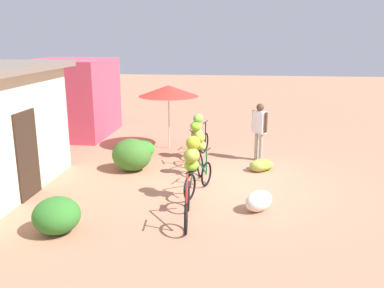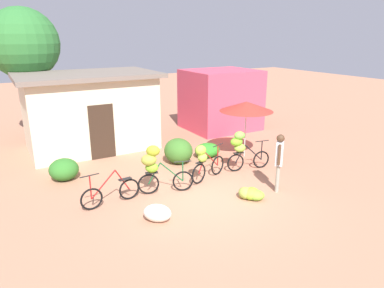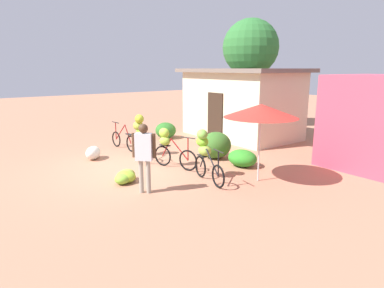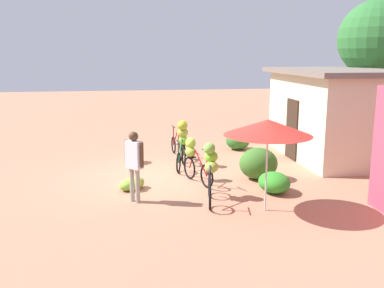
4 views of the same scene
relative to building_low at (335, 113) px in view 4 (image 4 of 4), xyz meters
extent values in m
plane|color=#AF7558|center=(1.50, -6.22, -1.51)|extent=(60.00, 60.00, 0.00)
cube|color=beige|center=(0.00, 0.00, -0.10)|extent=(4.71, 2.99, 2.81)
cube|color=#72665B|center=(0.00, 0.00, 1.39)|extent=(5.21, 3.49, 0.16)
cube|color=#332319|center=(0.00, -1.51, -0.51)|extent=(0.90, 0.06, 2.00)
cylinder|color=brown|center=(-1.86, 2.42, 0.08)|extent=(0.27, 0.27, 3.17)
sphere|color=#2D6F30|center=(-1.86, 2.42, 2.52)|extent=(2.86, 2.86, 2.86)
ellipsoid|color=#307227|center=(-1.66, -2.90, -1.16)|extent=(0.91, 0.89, 0.69)
ellipsoid|color=#396C26|center=(2.16, -3.34, -1.06)|extent=(0.99, 1.08, 0.90)
ellipsoid|color=#2F8E27|center=(3.39, -3.31, -1.25)|extent=(0.97, 0.79, 0.52)
cylinder|color=beige|center=(4.62, -3.96, -0.50)|extent=(0.04, 0.04, 2.01)
cone|color=red|center=(4.62, -3.96, 0.40)|extent=(1.94, 1.94, 0.35)
torus|color=black|center=(-1.43, -5.32, -1.21)|extent=(0.60, 0.10, 0.60)
torus|color=black|center=(-0.37, -5.23, -1.21)|extent=(0.60, 0.10, 0.60)
cylinder|color=maroon|center=(-0.55, -5.25, -0.88)|extent=(0.41, 0.07, 0.66)
cylinder|color=maroon|center=(-1.09, -5.29, -0.88)|extent=(0.72, 0.10, 0.67)
cylinder|color=black|center=(-1.43, -5.32, -0.55)|extent=(0.50, 0.07, 0.03)
cylinder|color=maroon|center=(-1.43, -5.32, -0.88)|extent=(0.04, 0.04, 0.66)
cube|color=black|center=(-0.47, -5.24, -0.88)|extent=(0.37, 0.17, 0.02)
torus|color=black|center=(1.18, -5.48, -1.20)|extent=(0.60, 0.23, 0.61)
torus|color=black|center=(0.22, -5.19, -1.20)|extent=(0.60, 0.23, 0.61)
cylinder|color=#19592D|center=(0.39, -5.24, -0.89)|extent=(0.37, 0.15, 0.64)
cylinder|color=#19592D|center=(0.87, -5.39, -0.89)|extent=(0.65, 0.23, 0.65)
cylinder|color=black|center=(1.18, -5.48, -0.60)|extent=(0.49, 0.18, 0.03)
cylinder|color=#19592D|center=(1.18, -5.48, -0.90)|extent=(0.04, 0.04, 0.60)
cube|color=black|center=(0.32, -5.22, -0.86)|extent=(0.39, 0.24, 0.02)
ellipsoid|color=#7ABC29|center=(0.33, -5.21, -0.71)|extent=(0.47, 0.44, 0.29)
ellipsoid|color=#93A137|center=(0.25, -5.23, -0.46)|extent=(0.50, 0.44, 0.32)
ellipsoid|color=#939E24|center=(0.37, -5.25, -0.21)|extent=(0.48, 0.45, 0.31)
torus|color=black|center=(2.75, -4.94, -1.19)|extent=(0.62, 0.26, 0.64)
torus|color=black|center=(1.85, -5.26, -1.19)|extent=(0.62, 0.26, 0.64)
cylinder|color=maroon|center=(2.01, -5.20, -0.90)|extent=(0.36, 0.16, 0.60)
cylinder|color=maroon|center=(2.46, -5.04, -0.90)|extent=(0.62, 0.25, 0.61)
cylinder|color=black|center=(2.75, -4.94, -0.50)|extent=(0.48, 0.19, 0.03)
cylinder|color=maroon|center=(2.75, -4.94, -0.85)|extent=(0.04, 0.04, 0.68)
cube|color=black|center=(1.94, -5.23, -0.84)|extent=(0.39, 0.25, 0.02)
ellipsoid|color=#93BB3E|center=(1.99, -5.25, -0.69)|extent=(0.43, 0.41, 0.28)
ellipsoid|color=#95C437|center=(1.93, -5.24, -0.45)|extent=(0.38, 0.32, 0.31)
torus|color=black|center=(4.37, -5.18, -1.20)|extent=(0.60, 0.16, 0.61)
torus|color=black|center=(3.43, -5.01, -1.20)|extent=(0.60, 0.16, 0.61)
cylinder|color=black|center=(3.59, -5.04, -0.92)|extent=(0.37, 0.10, 0.59)
cylinder|color=black|center=(4.07, -5.13, -0.92)|extent=(0.65, 0.15, 0.60)
cylinder|color=black|center=(4.37, -5.18, -0.55)|extent=(0.50, 0.12, 0.03)
cylinder|color=black|center=(4.37, -5.18, -0.88)|extent=(0.04, 0.04, 0.66)
cube|color=black|center=(3.52, -5.03, -0.87)|extent=(0.38, 0.20, 0.02)
ellipsoid|color=#8FB341|center=(3.59, -4.99, -0.72)|extent=(0.43, 0.35, 0.29)
ellipsoid|color=#74C32A|center=(3.46, -4.97, -0.49)|extent=(0.48, 0.42, 0.28)
ellipsoid|color=#73B542|center=(3.53, -5.03, -0.27)|extent=(0.43, 0.39, 0.27)
ellipsoid|color=#90C433|center=(2.56, -6.92, -1.35)|extent=(0.52, 0.48, 0.31)
ellipsoid|color=#7DB536|center=(2.64, -7.00, -1.37)|extent=(0.63, 0.62, 0.28)
ellipsoid|color=#93A63F|center=(2.45, -6.78, -1.35)|extent=(0.51, 0.55, 0.31)
ellipsoid|color=#8BB02C|center=(2.61, -6.88, -1.36)|extent=(0.66, 0.66, 0.30)
ellipsoid|color=silver|center=(-0.20, -6.72, -1.29)|extent=(0.81, 0.80, 0.44)
cylinder|color=gray|center=(3.63, -6.78, -1.09)|extent=(0.11, 0.11, 0.83)
cylinder|color=gray|center=(3.50, -6.91, -1.09)|extent=(0.11, 0.11, 0.83)
cube|color=silver|center=(3.57, -6.84, -0.35)|extent=(0.42, 0.42, 0.66)
cylinder|color=#4C3321|center=(3.74, -6.66, -0.32)|extent=(0.08, 0.08, 0.59)
cylinder|color=#4C3321|center=(3.39, -7.02, -0.32)|extent=(0.08, 0.08, 0.59)
sphere|color=#4C3321|center=(3.57, -6.84, 0.09)|extent=(0.22, 0.22, 0.22)
camera|label=1|loc=(-8.48, -6.27, 2.09)|focal=38.73mm
camera|label=2|loc=(-3.28, -13.78, 2.88)|focal=32.87mm
camera|label=3|loc=(10.38, -10.54, 1.47)|focal=31.04mm
camera|label=4|loc=(13.55, -7.08, 1.98)|focal=40.64mm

